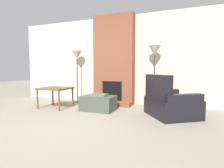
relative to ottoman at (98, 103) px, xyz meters
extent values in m
plane|color=gray|center=(0.05, -1.55, -0.19)|extent=(24.00, 24.00, 0.00)
cube|color=beige|center=(0.05, 1.17, 1.11)|extent=(6.83, 0.06, 2.60)
cube|color=brown|center=(0.05, 0.99, 1.11)|extent=(1.20, 0.31, 2.60)
cube|color=brown|center=(0.05, 0.69, -0.13)|extent=(1.20, 0.28, 0.12)
cube|color=black|center=(0.05, 0.82, 0.21)|extent=(0.59, 0.02, 0.56)
cube|color=#474C42|center=(0.00, 0.00, -0.01)|extent=(0.80, 0.56, 0.36)
cube|color=#60665B|center=(0.00, 0.00, 0.20)|extent=(0.44, 0.31, 0.05)
cube|color=black|center=(1.73, 0.07, 0.01)|extent=(1.28, 1.31, 0.39)
cube|color=black|center=(1.45, -0.11, 0.26)|extent=(0.62, 0.80, 0.91)
cube|color=black|center=(1.96, -0.27, 0.08)|extent=(0.75, 0.57, 0.54)
cube|color=black|center=(1.50, 0.42, 0.08)|extent=(0.75, 0.57, 0.54)
cube|color=brown|center=(-1.21, -0.11, 0.33)|extent=(0.76, 0.67, 0.04)
cylinder|color=brown|center=(-1.55, -0.41, 0.06)|extent=(0.04, 0.04, 0.50)
cylinder|color=brown|center=(-0.87, -0.41, 0.06)|extent=(0.04, 0.04, 0.50)
cylinder|color=brown|center=(-1.55, 0.19, 0.06)|extent=(0.04, 0.04, 0.50)
cylinder|color=brown|center=(-0.87, 0.19, 0.06)|extent=(0.04, 0.04, 0.50)
cylinder|color=#333333|center=(-1.13, 0.84, -0.18)|extent=(0.23, 0.23, 0.02)
cylinder|color=#333333|center=(-1.13, 0.84, 0.49)|extent=(0.03, 0.03, 1.33)
cone|color=beige|center=(-1.13, 0.84, 1.28)|extent=(0.32, 0.32, 0.25)
cylinder|color=#333333|center=(1.24, 0.84, -0.18)|extent=(0.23, 0.23, 0.02)
cylinder|color=#333333|center=(1.24, 0.84, 0.51)|extent=(0.03, 0.03, 1.37)
cone|color=beige|center=(1.24, 0.84, 1.33)|extent=(0.32, 0.32, 0.25)
camera|label=1|loc=(1.85, -3.89, 0.82)|focal=28.00mm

